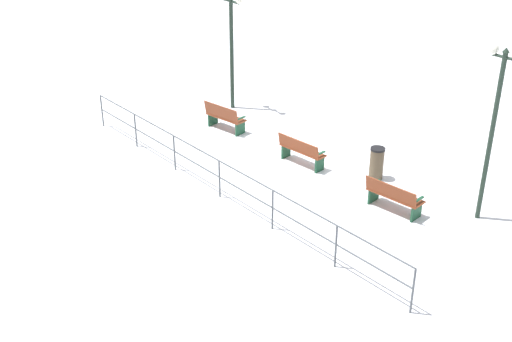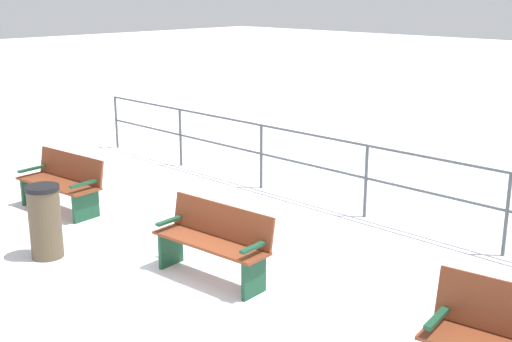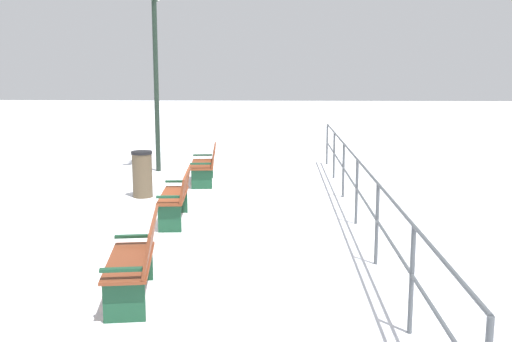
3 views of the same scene
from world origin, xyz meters
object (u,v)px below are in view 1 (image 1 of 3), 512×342
at_px(bench_nearest, 394,196).
at_px(lamppost_near, 497,104).
at_px(bench_third, 224,117).
at_px(trash_bin, 377,163).
at_px(bench_second, 301,150).
at_px(lamppost_middle, 231,37).

relative_size(bench_nearest, lamppost_near, 0.35).
xyz_separation_m(bench_third, trash_bin, (1.21, -5.62, 0.00)).
bearing_deg(bench_third, bench_second, -96.20).
bearing_deg(bench_second, bench_nearest, -95.38).
xyz_separation_m(bench_third, lamppost_near, (1.52, -8.84, 2.70)).
bearing_deg(trash_bin, lamppost_middle, 87.47).
height_order(bench_nearest, lamppost_middle, lamppost_middle).
xyz_separation_m(bench_nearest, trash_bin, (1.14, 1.56, 0.03)).
relative_size(bench_third, lamppost_near, 0.33).
bearing_deg(bench_nearest, trash_bin, 48.54).
relative_size(bench_nearest, bench_second, 1.00).
bearing_deg(bench_nearest, lamppost_near, -54.18).
distance_m(lamppost_middle, trash_bin, 7.43).
distance_m(bench_second, lamppost_near, 6.07).
bearing_deg(bench_second, lamppost_near, -79.60).
relative_size(bench_second, trash_bin, 1.66).
bearing_deg(lamppost_near, bench_second, 104.82).
bearing_deg(lamppost_near, bench_nearest, 131.18).
xyz_separation_m(bench_second, lamppost_near, (1.39, -5.25, 2.70)).
distance_m(bench_second, trash_bin, 2.30).
bearing_deg(bench_third, lamppost_middle, 35.93).
bearing_deg(bench_second, trash_bin, -66.54).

